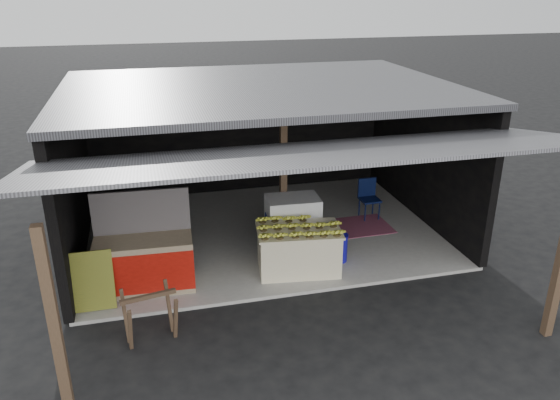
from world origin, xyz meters
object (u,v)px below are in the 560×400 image
object	(u,v)px
sawhorse	(150,312)
plastic_chair	(368,195)
white_crate	(293,224)
banana_table	(299,250)
neighbor_stall	(145,261)
water_barrel	(338,248)

from	to	relation	value
sawhorse	plastic_chair	distance (m)	5.71
plastic_chair	white_crate	bearing A→B (deg)	-151.12
white_crate	banana_table	bearing A→B (deg)	-94.69
neighbor_stall	banana_table	bearing A→B (deg)	1.54
banana_table	plastic_chair	distance (m)	2.83
white_crate	plastic_chair	xyz separation A→B (m)	(2.00, 1.14, -0.04)
neighbor_stall	plastic_chair	distance (m)	5.06
banana_table	sawhorse	bearing A→B (deg)	-144.44
white_crate	water_barrel	size ratio (longest dim) A/B	2.21
banana_table	water_barrel	bearing A→B (deg)	19.43
sawhorse	water_barrel	world-z (taller)	sawhorse
white_crate	plastic_chair	size ratio (longest dim) A/B	1.27
sawhorse	water_barrel	size ratio (longest dim) A/B	1.64
banana_table	water_barrel	world-z (taller)	banana_table
neighbor_stall	water_barrel	world-z (taller)	neighbor_stall
sawhorse	banana_table	bearing A→B (deg)	17.10
banana_table	plastic_chair	size ratio (longest dim) A/B	1.82
neighbor_stall	white_crate	bearing A→B (deg)	17.34
sawhorse	plastic_chair	size ratio (longest dim) A/B	0.94
white_crate	sawhorse	size ratio (longest dim) A/B	1.35
white_crate	water_barrel	bearing A→B (deg)	-37.44
water_barrel	neighbor_stall	bearing A→B (deg)	-178.13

